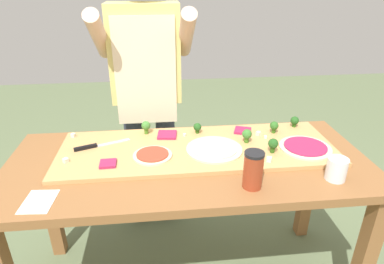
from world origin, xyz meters
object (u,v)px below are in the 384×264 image
at_px(prep_table, 189,179).
at_px(broccoli_floret_center_left, 273,144).
at_px(cheese_crumble_a, 185,135).
at_px(pizza_slice_near_right, 108,164).
at_px(pizza_whole_beet_magenta, 305,147).
at_px(cheese_crumble_f, 265,137).
at_px(chefs_knife, 95,146).
at_px(pizza_whole_cheese_artichoke, 214,149).
at_px(pizza_slice_center, 243,131).
at_px(cheese_crumble_b, 73,135).
at_px(recipe_note, 39,202).
at_px(cheese_crumble_d, 258,134).
at_px(sauce_jar, 253,170).
at_px(cheese_crumble_e, 65,161).
at_px(flour_cup, 336,170).
at_px(broccoli_floret_front_left, 295,121).
at_px(cook_center, 147,84).
at_px(broccoli_floret_center_right, 197,127).
at_px(pizza_slice_far_right, 167,135).
at_px(cheese_crumble_c, 269,159).
at_px(broccoli_floret_back_left, 247,135).
at_px(pizza_whole_tomato_red, 153,155).
at_px(broccoli_floret_front_mid, 146,126).
at_px(broccoli_floret_back_right, 274,126).

relative_size(prep_table, broccoli_floret_center_left, 23.72).
bearing_deg(cheese_crumble_a, pizza_slice_near_right, -145.21).
xyz_separation_m(pizza_whole_beet_magenta, cheese_crumble_f, (-0.16, 0.13, -0.00)).
xyz_separation_m(chefs_knife, pizza_whole_cheese_artichoke, (0.58, -0.10, 0.00)).
height_order(prep_table, pizza_slice_center, pizza_slice_center).
xyz_separation_m(cheese_crumble_b, recipe_note, (-0.02, -0.52, -0.03)).
height_order(chefs_knife, cheese_crumble_d, cheese_crumble_d).
bearing_deg(sauce_jar, broccoli_floret_center_left, 55.11).
bearing_deg(pizza_slice_near_right, cheese_crumble_e, 169.20).
xyz_separation_m(flour_cup, recipe_note, (-1.21, -0.03, -0.04)).
bearing_deg(cheese_crumble_b, broccoli_floret_front_left, 0.00).
bearing_deg(recipe_note, cook_center, 63.66).
height_order(pizza_slice_near_right, broccoli_floret_center_right, broccoli_floret_center_right).
xyz_separation_m(pizza_slice_far_right, recipe_note, (-0.51, -0.48, -0.03)).
bearing_deg(pizza_slice_far_right, broccoli_floret_center_right, 5.66).
bearing_deg(cheese_crumble_c, broccoli_floret_center_left, 61.97).
bearing_deg(recipe_note, chefs_knife, 68.85).
distance_m(broccoli_floret_back_left, broccoli_floret_center_right, 0.27).
bearing_deg(cheese_crumble_d, broccoli_floret_front_left, 20.38).
bearing_deg(prep_table, pizza_slice_near_right, -173.56).
relative_size(flour_cup, recipe_note, 0.66).
bearing_deg(broccoli_floret_center_right, pizza_whole_tomato_red, -136.41).
relative_size(broccoli_floret_center_left, cheese_crumble_e, 3.44).
bearing_deg(cheese_crumble_d, broccoli_floret_front_mid, 171.75).
bearing_deg(cheese_crumble_b, cheese_crumble_d, -5.03).
bearing_deg(sauce_jar, pizza_slice_far_right, 124.91).
relative_size(pizza_slice_far_right, sauce_jar, 0.61).
xyz_separation_m(pizza_whole_cheese_artichoke, pizza_slice_near_right, (-0.49, -0.08, -0.00)).
height_order(broccoli_floret_center_left, cheese_crumble_e, broccoli_floret_center_left).
relative_size(broccoli_floret_center_left, cheese_crumble_a, 5.69).
xyz_separation_m(pizza_whole_tomato_red, cheese_crumble_b, (-0.41, 0.25, 0.00)).
height_order(prep_table, chefs_knife, chefs_knife).
height_order(pizza_slice_near_right, pizza_slice_center, same).
xyz_separation_m(broccoli_floret_center_left, broccoli_floret_center_right, (-0.33, 0.25, -0.01)).
height_order(broccoli_floret_front_left, cheese_crumble_d, broccoli_floret_front_left).
bearing_deg(recipe_note, broccoli_floret_back_right, 22.86).
relative_size(pizza_slice_center, cheese_crumble_a, 6.80).
bearing_deg(prep_table, sauce_jar, -46.14).
xyz_separation_m(pizza_whole_cheese_artichoke, cheese_crumble_b, (-0.71, 0.22, 0.00)).
relative_size(prep_table, cook_center, 1.02).
height_order(cheese_crumble_a, flour_cup, flour_cup).
height_order(broccoli_floret_front_mid, flour_cup, flour_cup).
distance_m(broccoli_floret_center_left, flour_cup, 0.30).
height_order(pizza_slice_near_right, cheese_crumble_c, cheese_crumble_c).
relative_size(broccoli_floret_front_left, broccoli_floret_front_mid, 0.85).
height_order(pizza_slice_near_right, cheese_crumble_a, same).
bearing_deg(broccoli_floret_back_right, cook_center, 150.92).
distance_m(chefs_knife, broccoli_floret_center_right, 0.53).
relative_size(pizza_slice_near_right, broccoli_floret_center_right, 1.26).
height_order(pizza_whole_tomato_red, pizza_slice_far_right, pizza_whole_tomato_red).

